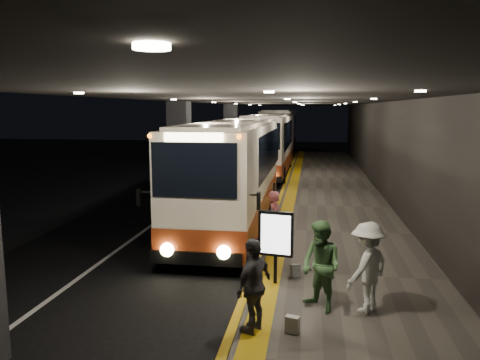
% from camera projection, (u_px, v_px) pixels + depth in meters
% --- Properties ---
extents(ground, '(90.00, 90.00, 0.00)m').
position_uv_depth(ground, '(192.00, 237.00, 15.02)').
color(ground, black).
extents(lane_line_white, '(0.12, 50.00, 0.01)m').
position_uv_depth(lane_line_white, '(180.00, 204.00, 20.18)').
color(lane_line_white, silver).
rests_on(lane_line_white, ground).
extents(kerb_stripe_yellow, '(0.18, 50.00, 0.01)m').
position_uv_depth(kerb_stripe_yellow, '(276.00, 208.00, 19.56)').
color(kerb_stripe_yellow, gold).
rests_on(kerb_stripe_yellow, ground).
extents(sidewalk, '(4.50, 50.00, 0.15)m').
position_uv_depth(sidewalk, '(335.00, 208.00, 19.18)').
color(sidewalk, '#514C44').
rests_on(sidewalk, ground).
extents(tactile_strip, '(0.50, 50.00, 0.01)m').
position_uv_depth(tactile_strip, '(288.00, 204.00, 19.46)').
color(tactile_strip, gold).
rests_on(tactile_strip, sidewalk).
extents(terminal_wall, '(0.10, 50.00, 6.00)m').
position_uv_depth(terminal_wall, '(395.00, 137.00, 18.41)').
color(terminal_wall, black).
rests_on(terminal_wall, ground).
extents(support_columns, '(0.80, 24.80, 4.40)m').
position_uv_depth(support_columns, '(180.00, 156.00, 18.83)').
color(support_columns, black).
rests_on(support_columns, ground).
extents(canopy, '(9.00, 50.00, 0.40)m').
position_uv_depth(canopy, '(281.00, 96.00, 18.84)').
color(canopy, black).
rests_on(canopy, support_columns).
extents(coach_main, '(2.51, 11.45, 3.55)m').
position_uv_depth(coach_main, '(234.00, 177.00, 16.60)').
color(coach_main, beige).
rests_on(coach_main, ground).
extents(coach_second, '(2.54, 11.60, 3.64)m').
position_uv_depth(coach_second, '(269.00, 147.00, 29.41)').
color(coach_second, beige).
rests_on(coach_second, ground).
extents(coach_third, '(2.61, 12.36, 3.89)m').
position_uv_depth(coach_third, '(280.00, 133.00, 43.20)').
color(coach_third, beige).
rests_on(coach_third, ground).
extents(passenger_boarding, '(0.42, 0.63, 1.70)m').
position_uv_depth(passenger_boarding, '(275.00, 221.00, 12.99)').
color(passenger_boarding, '#C65C63').
rests_on(passenger_boarding, sidewalk).
extents(passenger_waiting_green, '(0.99, 1.00, 1.79)m').
position_uv_depth(passenger_waiting_green, '(321.00, 266.00, 9.14)').
color(passenger_waiting_green, '#45723F').
rests_on(passenger_waiting_green, sidewalk).
extents(passenger_waiting_white, '(1.14, 1.23, 1.79)m').
position_uv_depth(passenger_waiting_white, '(367.00, 267.00, 9.10)').
color(passenger_waiting_white, silver).
rests_on(passenger_waiting_white, sidewalk).
extents(passenger_waiting_grey, '(0.89, 1.13, 1.72)m').
position_uv_depth(passenger_waiting_grey, '(254.00, 285.00, 8.25)').
color(passenger_waiting_grey, '#4B494E').
rests_on(passenger_waiting_grey, sidewalk).
extents(bag_polka, '(0.27, 0.16, 0.30)m').
position_uv_depth(bag_polka, '(295.00, 270.00, 11.08)').
color(bag_polka, black).
rests_on(bag_polka, sidewalk).
extents(bag_plain, '(0.28, 0.20, 0.31)m').
position_uv_depth(bag_plain, '(292.00, 325.00, 8.29)').
color(bag_plain, beige).
rests_on(bag_plain, sidewalk).
extents(info_sign, '(0.80, 0.24, 1.68)m').
position_uv_depth(info_sign, '(276.00, 235.00, 10.48)').
color(info_sign, black).
rests_on(info_sign, sidewalk).
extents(stanchion_post, '(0.05, 0.05, 1.02)m').
position_uv_depth(stanchion_post, '(277.00, 228.00, 13.58)').
color(stanchion_post, black).
rests_on(stanchion_post, sidewalk).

